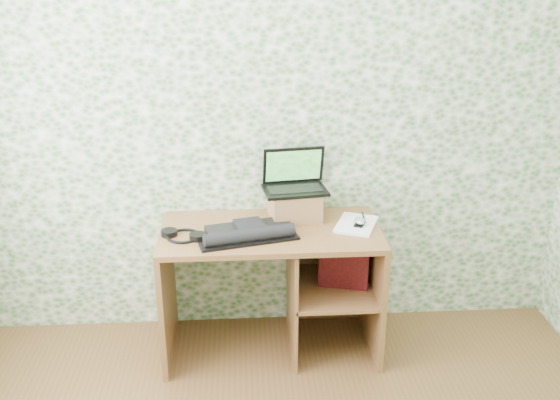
{
  "coord_description": "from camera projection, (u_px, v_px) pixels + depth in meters",
  "views": [
    {
      "loc": [
        -0.15,
        -1.66,
        2.14
      ],
      "look_at": [
        0.05,
        1.39,
        0.94
      ],
      "focal_mm": 40.0,
      "sensor_mm": 36.0,
      "label": 1
    }
  ],
  "objects": [
    {
      "name": "pen",
      "position": [
        364.0,
        217.0,
        3.52
      ],
      "size": [
        0.02,
        0.14,
        0.01
      ],
      "primitive_type": "cylinder",
      "rotation": [
        1.57,
        0.0,
        -0.08
      ],
      "color": "black",
      "rests_on": "notepad"
    },
    {
      "name": "laptop",
      "position": [
        294.0,
        180.0,
        3.5
      ],
      "size": [
        0.38,
        0.29,
        0.23
      ],
      "rotation": [
        0.0,
        0.0,
        0.13
      ],
      "color": "black",
      "rests_on": "riser"
    },
    {
      "name": "riser",
      "position": [
        295.0,
        205.0,
        3.51
      ],
      "size": [
        0.3,
        0.26,
        0.16
      ],
      "primitive_type": "cube",
      "rotation": [
        0.0,
        0.0,
        0.13
      ],
      "color": "#976A43",
      "rests_on": "desk"
    },
    {
      "name": "headphones",
      "position": [
        183.0,
        235.0,
        3.3
      ],
      "size": [
        0.24,
        0.23,
        0.03
      ],
      "rotation": [
        0.0,
        0.0,
        -0.36
      ],
      "color": "black",
      "rests_on": "desk"
    },
    {
      "name": "keyboard",
      "position": [
        249.0,
        232.0,
        3.3
      ],
      "size": [
        0.53,
        0.38,
        0.07
      ],
      "rotation": [
        0.0,
        0.0,
        0.24
      ],
      "color": "black",
      "rests_on": "desk"
    },
    {
      "name": "red_box",
      "position": [
        344.0,
        259.0,
        3.49
      ],
      "size": [
        0.29,
        0.16,
        0.33
      ],
      "primitive_type": "cube",
      "rotation": [
        0.0,
        0.0,
        -0.26
      ],
      "color": "maroon",
      "rests_on": "desk"
    },
    {
      "name": "wall_back",
      "position": [
        267.0,
        117.0,
        3.49
      ],
      "size": [
        3.5,
        0.0,
        3.5
      ],
      "primitive_type": "plane",
      "rotation": [
        1.57,
        0.0,
        0.0
      ],
      "color": "white",
      "rests_on": "ground"
    },
    {
      "name": "notepad",
      "position": [
        356.0,
        224.0,
        3.45
      ],
      "size": [
        0.29,
        0.34,
        0.01
      ],
      "primitive_type": "cube",
      "rotation": [
        0.0,
        0.0,
        -0.38
      ],
      "color": "white",
      "rests_on": "desk"
    },
    {
      "name": "mouse",
      "position": [
        360.0,
        222.0,
        3.42
      ],
      "size": [
        0.09,
        0.11,
        0.03
      ],
      "primitive_type": "ellipsoid",
      "rotation": [
        0.0,
        0.0,
        -0.4
      ],
      "color": "silver",
      "rests_on": "notepad"
    },
    {
      "name": "desk",
      "position": [
        284.0,
        270.0,
        3.53
      ],
      "size": [
        1.2,
        0.6,
        0.75
      ],
      "color": "brown",
      "rests_on": "floor"
    }
  ]
}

